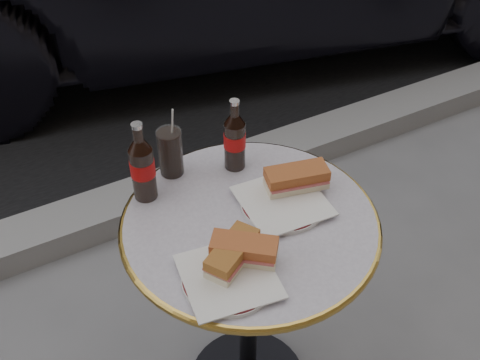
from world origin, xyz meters
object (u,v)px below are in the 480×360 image
bistro_table (249,314)px  cola_bottle_left (142,161)px  plate_right (283,203)px  cola_bottle_right (235,134)px  cola_glass (170,152)px  plate_left (229,278)px

bistro_table → cola_bottle_left: (-0.18, 0.20, 0.48)m
plate_right → cola_bottle_right: 0.21m
cola_glass → cola_bottle_left: bearing=-150.6°
cola_bottle_left → cola_bottle_right: (0.25, -0.00, -0.01)m
bistro_table → cola_bottle_right: cola_bottle_right is taller
plate_right → cola_glass: (-0.19, 0.24, 0.06)m
plate_left → bistro_table: bearing=46.8°
plate_left → cola_bottle_right: bearing=60.0°
plate_left → cola_bottle_right: cola_bottle_right is taller
plate_right → cola_bottle_right: bearing=99.7°
bistro_table → cola_bottle_left: cola_bottle_left is taller
bistro_table → cola_bottle_left: bearing=132.9°
cola_glass → plate_right: bearing=-52.4°
plate_left → cola_glass: size_ratio=1.56×
cola_bottle_left → cola_bottle_right: 0.25m
plate_right → cola_bottle_left: (-0.28, 0.19, 0.10)m
plate_left → cola_bottle_right: size_ratio=1.00×
plate_left → cola_bottle_left: bearing=99.4°
plate_left → cola_glass: (0.04, 0.39, 0.06)m
bistro_table → cola_glass: 0.51m
plate_right → cola_glass: cola_glass is taller
plate_right → cola_glass: bearing=127.6°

